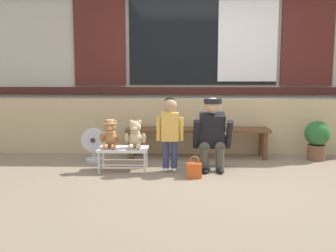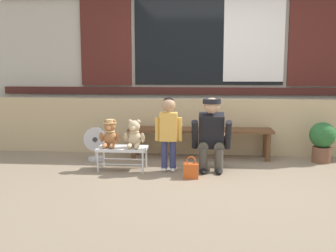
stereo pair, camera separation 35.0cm
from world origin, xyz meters
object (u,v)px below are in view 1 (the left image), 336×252
Objects in this scene: child_standing at (170,126)px; floor_fan at (93,145)px; wooden_bench_long at (198,133)px; teddy_bear_plain at (135,135)px; teddy_bear_with_hat at (110,134)px; small_display_bench at (123,150)px; adult_crouching at (213,133)px; potted_plant at (317,138)px; handbag_on_ground at (194,170)px.

child_standing is 1.27m from floor_fan.
child_standing is at bearing -115.77° from wooden_bench_long.
teddy_bear_plain is (-0.84, -0.79, 0.09)m from wooden_bench_long.
small_display_bench is at bearing -0.77° from teddy_bear_with_hat.
small_display_bench is 0.67× the size of child_standing.
wooden_bench_long is 2.19× the size of child_standing.
floor_fan is at bearing 165.27° from adult_crouching.
teddy_bear_plain is 1.00m from adult_crouching.
wooden_bench_long is at bearing 102.56° from adult_crouching.
small_display_bench is 0.26m from teddy_bear_with_hat.
teddy_bear_plain is 0.38× the size of adult_crouching.
child_standing is (-0.39, -0.81, 0.22)m from wooden_bench_long.
potted_plant is at bearing 18.19° from child_standing.
small_display_bench is at bearing 177.85° from child_standing.
teddy_bear_plain is at bearing -165.34° from potted_plant.
wooden_bench_long is 5.78× the size of teddy_bear_plain.
child_standing is 1.68× the size of potted_plant.
child_standing reaches higher than teddy_bear_with_hat.
wooden_bench_long is 2.21× the size of adult_crouching.
teddy_bear_plain is 2.65m from potted_plant.
potted_plant reaches higher than small_display_bench.
child_standing reaches higher than potted_plant.
adult_crouching is (0.16, -0.72, 0.11)m from wooden_bench_long.
wooden_bench_long reaches higher than small_display_bench.
adult_crouching reaches higher than teddy_bear_with_hat.
floor_fan is at bearing 123.51° from teddy_bear_with_hat.
teddy_bear_with_hat is (-1.16, -0.79, 0.10)m from wooden_bench_long.
floor_fan is (-1.65, 0.43, -0.24)m from adult_crouching.
child_standing is 0.66m from handbag_on_ground.
child_standing is 2.24m from potted_plant.
small_display_bench is at bearing -141.72° from wooden_bench_long.
handbag_on_ground is at bearing -150.99° from potted_plant.
small_display_bench is at bearing 159.79° from handbag_on_ground.
teddy_bear_with_hat and teddy_bear_plain have the same top height.
small_display_bench is 1.12× the size of potted_plant.
teddy_bear_with_hat reaches higher than handbag_on_ground.
adult_crouching is (1.32, 0.06, 0.01)m from teddy_bear_with_hat.
floor_fan is (-3.21, -0.17, -0.08)m from potted_plant.
floor_fan is (-1.40, 0.84, 0.14)m from handbag_on_ground.
floor_fan is at bearing 149.13° from handbag_on_ground.
adult_crouching reaches higher than teddy_bear_plain.
teddy_bear_with_hat is at bearing -166.93° from potted_plant.
adult_crouching is at bearing 2.81° from teddy_bear_with_hat.
small_display_bench is 0.25m from teddy_bear_plain.
adult_crouching is at bearing 57.60° from handbag_on_ground.
teddy_bear_with_hat is (-0.16, 0.00, 0.21)m from small_display_bench.
potted_plant is (1.72, -0.12, -0.05)m from wooden_bench_long.
floor_fan is (-1.10, 0.52, -0.35)m from child_standing.
small_display_bench reaches higher than handbag_on_ground.
small_display_bench is (-1.00, -0.79, -0.11)m from wooden_bench_long.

